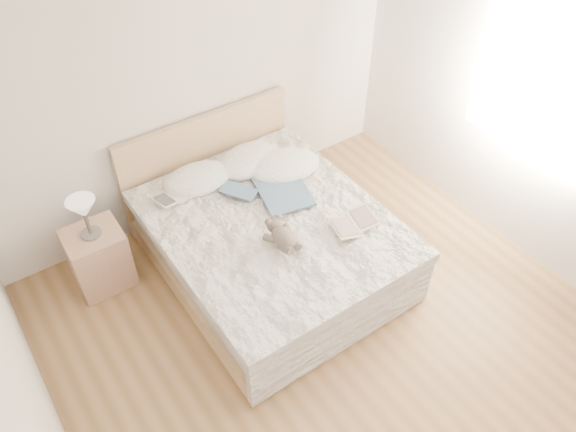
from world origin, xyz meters
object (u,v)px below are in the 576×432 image
at_px(table_lamp, 83,211).
at_px(teddy_bear, 284,243).
at_px(childrens_book, 354,223).
at_px(nightstand, 99,258).
at_px(photo_book, 173,198).
at_px(bed, 267,239).

xyz_separation_m(table_lamp, teddy_bear, (1.16, -1.02, -0.17)).
height_order(table_lamp, childrens_book, table_lamp).
xyz_separation_m(nightstand, childrens_book, (1.75, -1.14, 0.35)).
height_order(nightstand, table_lamp, table_lamp).
relative_size(nightstand, table_lamp, 1.56).
bearing_deg(photo_book, childrens_book, -59.43).
distance_m(bed, nightstand, 1.40).
distance_m(table_lamp, teddy_bear, 1.55).
xyz_separation_m(table_lamp, photo_book, (0.70, -0.05, -0.19)).
bearing_deg(bed, childrens_book, -45.91).
height_order(photo_book, childrens_book, childrens_book).
xyz_separation_m(bed, teddy_bear, (-0.09, -0.39, 0.34)).
height_order(bed, teddy_bear, bed).
height_order(childrens_book, teddy_bear, teddy_bear).
relative_size(childrens_book, teddy_bear, 1.29).
bearing_deg(photo_book, nightstand, 162.72).
bearing_deg(table_lamp, nightstand, 138.63).
bearing_deg(childrens_book, bed, 147.01).
xyz_separation_m(nightstand, photo_book, (0.70, -0.05, 0.35)).
bearing_deg(teddy_bear, bed, 75.43).
bearing_deg(nightstand, bed, -26.75).
distance_m(bed, childrens_book, 0.79).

